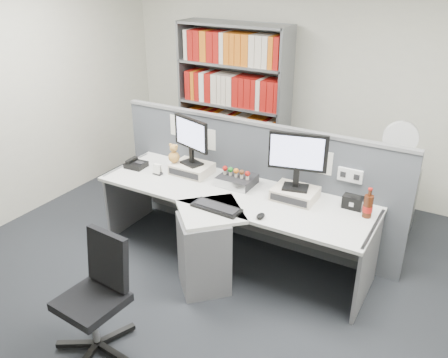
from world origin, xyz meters
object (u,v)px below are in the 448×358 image
Objects in this scene: filing_cabinet at (389,206)px; office_chair at (98,292)px; keyboard at (216,207)px; desktop_pc at (237,180)px; monitor_right at (298,156)px; cola_bottle at (368,206)px; shelving_unit at (233,107)px; desk_fan at (400,142)px; desk at (221,227)px; desk_phone at (136,164)px; speaker at (353,202)px; desk_calendar at (158,170)px; mouse at (261,216)px; monitor_left at (191,137)px.

filing_cabinet is 3.05m from office_chair.
keyboard is 1.96m from filing_cabinet.
desktop_pc reaches higher than filing_cabinet.
monitor_right reaches higher than cola_bottle.
shelving_unit is 3.55× the size of desk_fan.
desk is 12.65× the size of desk_phone.
desk is 1.94m from desk_fan.
shelving_unit reaches higher than cola_bottle.
cola_bottle is at bearing -31.22° from speaker.
speaker reaches higher than desk.
desk_calendar is 0.41× the size of cola_bottle.
cola_bottle reaches higher than desk.
monitor_right is 5.09× the size of mouse.
speaker is 1.04m from filing_cabinet.
speaker is at bearing -35.53° from shelving_unit.
filing_cabinet is at bearing 49.39° from desk.
filing_cabinet is (2.04, 1.21, -0.42)m from desk_calendar.
shelving_unit is at bearing 167.92° from desk_fan.
office_chair reaches higher than desk.
desk is 3.71× the size of filing_cabinet.
monitor_right is at bearing 0.00° from monitor_left.
monitor_right reaches higher than mouse.
monitor_left is 2.03m from desk_fan.
monitor_left reaches higher than keyboard.
cola_bottle is (0.64, -0.01, -0.31)m from monitor_right.
office_chair is (0.26, -1.63, -0.62)m from monitor_left.
desk is 9.90× the size of cola_bottle.
desk is at bearing -155.88° from speaker.
filing_cabinet is at bearing 62.51° from mouse.
desk_phone is 0.78× the size of cola_bottle.
filing_cabinet is at bearing 39.25° from desktop_pc.
monitor_right is at bearing 62.80° from office_chair.
desk is 0.52m from mouse.
mouse is at bearing 58.07° from office_chair.
monitor_left is at bearing -76.89° from shelving_unit.
office_chair is at bearing -98.77° from desktop_pc.
desk is at bearing -64.04° from shelving_unit.
monitor_left is 1.51m from shelving_unit.
monitor_left reaches higher than desktop_pc.
monitor_right is 1.21m from desk_fan.
office_chair is (-1.50, -2.65, 0.13)m from filing_cabinet.
monitor_right reaches higher than desk_phone.
mouse is 1.40m from office_chair.
filing_cabinet is (0.16, 0.93, -0.43)m from speaker.
speaker is at bearing 30.69° from keyboard.
desk is at bearing -12.74° from desk_calendar.
desk is at bearing -34.47° from monitor_left.
cola_bottle is at bearing -0.20° from monitor_left.
monitor_right is 0.62m from mouse.
cola_bottle is at bearing 23.90° from keyboard.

